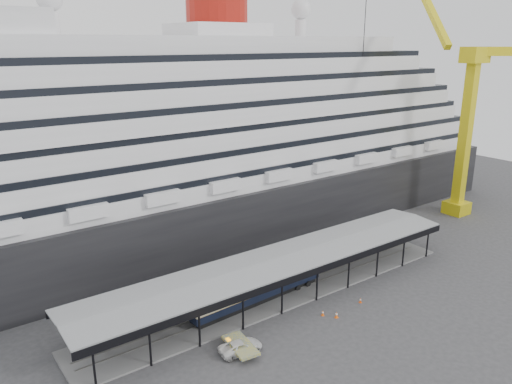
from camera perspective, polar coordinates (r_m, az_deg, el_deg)
ground at (r=64.26m, az=5.54°, el=-13.25°), size 200.00×200.00×0.00m
cruise_ship at (r=83.33m, az=-8.90°, el=7.14°), size 130.00×30.00×43.90m
platform_canopy at (r=66.47m, az=2.70°, el=-9.78°), size 56.00×9.18×5.30m
crane_yellow at (r=99.82m, az=22.54°, el=8.59°), size 23.83×18.78×47.60m
port_truck at (r=56.14m, az=-1.77°, el=-17.26°), size 5.03×2.79×1.33m
pullman_carriage at (r=64.48m, az=0.15°, el=-10.61°), size 20.00×3.59×19.53m
traffic_cone_left at (r=63.15m, az=7.64°, el=-13.53°), size 0.48×0.48×0.71m
traffic_cone_mid at (r=62.94m, az=9.19°, el=-13.68°), size 0.45×0.45×0.80m
traffic_cone_right at (r=66.71m, az=11.85°, el=-12.01°), size 0.41×0.41×0.69m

